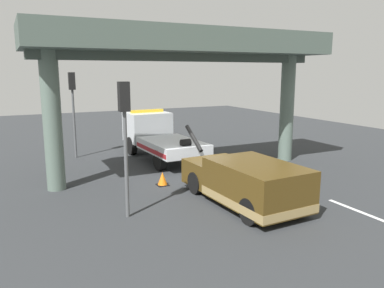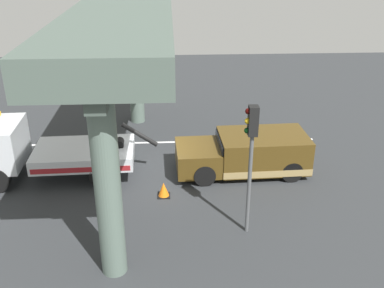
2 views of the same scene
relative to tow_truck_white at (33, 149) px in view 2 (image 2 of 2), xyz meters
The scene contains 9 objects.
ground_plane 4.88m from the tow_truck_white, behind, with size 60.00×40.00×0.10m, color #2D3033.
lane_stripe_west 11.20m from the tow_truck_white, 164.25° to the right, with size 2.60×0.16×0.01m, color silver.
lane_stripe_mid 5.73m from the tow_truck_white, 147.34° to the right, with size 2.60×0.16×0.01m, color silver.
lane_stripe_east 3.50m from the tow_truck_white, 66.97° to the right, with size 2.60×0.16×0.01m, color silver.
tow_truck_white is the anchor object (origin of this frame).
towed_van_green 8.42m from the tow_truck_white, behind, with size 5.27×2.38×1.58m.
overpass_structure 5.67m from the tow_truck_white, behind, with size 3.60×13.43×6.37m.
traffic_light_near 8.89m from the tow_truck_white, 152.42° to the left, with size 0.39×0.32×4.28m.
traffic_cone_orange 5.40m from the tow_truck_white, 160.97° to the left, with size 0.46×0.46×0.55m.
Camera 2 is at (-0.62, 15.91, 8.63)m, focal length 41.80 mm.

